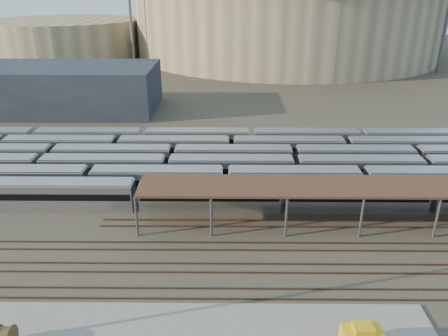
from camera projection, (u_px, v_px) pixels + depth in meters
ground at (206, 242)px, 49.61m from camera, size 420.00×420.00×0.00m
subway_trains at (221, 164)px, 65.89m from camera, size 128.01×23.90×3.60m
inspection_shed at (394, 188)px, 51.13m from camera, size 60.30×6.00×5.30m
empty_tracks at (204, 268)px, 44.98m from camera, size 170.00×9.62×0.18m
stadium at (286, 11)px, 171.53m from camera, size 124.00×124.00×32.50m
secondary_arena at (65, 39)px, 166.80m from camera, size 56.00×56.00×14.00m
service_building at (62, 88)px, 98.47m from camera, size 42.00×20.00×10.00m
floodlight_0 at (129, 3)px, 142.78m from camera, size 4.00×1.00×38.40m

